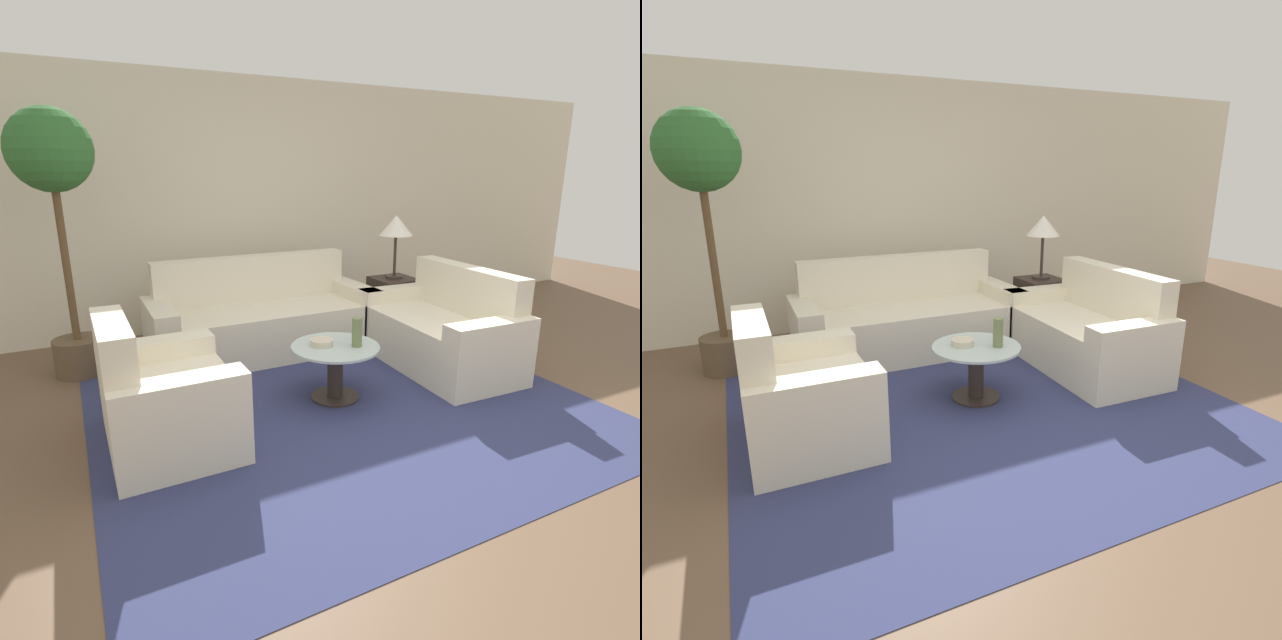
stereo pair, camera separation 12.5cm
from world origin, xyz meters
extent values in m
plane|color=brown|center=(0.00, 0.00, 0.00)|extent=(14.00, 14.00, 0.00)
cube|color=beige|center=(0.00, 3.09, 1.30)|extent=(10.00, 0.06, 2.60)
cube|color=navy|center=(-0.12, 0.81, 0.00)|extent=(3.44, 3.34, 0.01)
cube|color=beige|center=(-0.23, 1.98, 0.22)|extent=(1.88, 0.82, 0.45)
cube|color=beige|center=(-0.23, 2.29, 0.44)|extent=(1.88, 0.18, 0.88)
cube|color=beige|center=(-1.17, 1.98, 0.29)|extent=(0.20, 0.82, 0.57)
cube|color=beige|center=(0.71, 1.98, 0.29)|extent=(0.20, 0.82, 0.57)
cube|color=beige|center=(-1.34, 0.70, 0.22)|extent=(0.75, 0.74, 0.45)
cube|color=beige|center=(-1.63, 0.70, 0.42)|extent=(0.18, 0.74, 0.84)
cube|color=beige|center=(-1.34, 0.33, 0.29)|extent=(0.75, 0.20, 0.57)
cube|color=beige|center=(-1.34, 1.07, 0.29)|extent=(0.75, 0.20, 0.57)
cube|color=beige|center=(1.00, 1.01, 0.22)|extent=(0.82, 1.30, 0.45)
cube|color=beige|center=(1.30, 1.00, 0.43)|extent=(0.22, 1.28, 0.86)
cube|color=beige|center=(1.02, 1.65, 0.29)|extent=(0.78, 0.22, 0.57)
cube|color=beige|center=(0.98, 0.37, 0.29)|extent=(0.78, 0.22, 0.57)
cylinder|color=#332823|center=(-0.12, 0.81, 0.01)|extent=(0.36, 0.36, 0.02)
cylinder|color=#332823|center=(-0.12, 0.81, 0.20)|extent=(0.12, 0.12, 0.40)
cylinder|color=#B2C6C6|center=(-0.12, 0.81, 0.41)|extent=(0.66, 0.66, 0.02)
cube|color=#332823|center=(1.19, 1.96, 0.30)|extent=(0.42, 0.42, 0.59)
cylinder|color=#332823|center=(1.19, 1.96, 0.60)|extent=(0.18, 0.18, 0.02)
cylinder|color=#332823|center=(1.19, 1.96, 0.82)|extent=(0.03, 0.03, 0.41)
cone|color=white|center=(1.19, 1.96, 1.13)|extent=(0.34, 0.34, 0.20)
cylinder|color=brown|center=(-1.81, 2.20, 0.15)|extent=(0.40, 0.40, 0.31)
cylinder|color=brown|center=(-1.81, 2.20, 0.97)|extent=(0.06, 0.06, 1.32)
sphere|color=#2D662D|center=(-1.81, 2.20, 1.80)|extent=(0.63, 0.63, 0.63)
cylinder|color=#6B7A4C|center=(0.02, 0.73, 0.53)|extent=(0.08, 0.08, 0.22)
cylinder|color=beige|center=(-0.21, 0.86, 0.44)|extent=(0.17, 0.17, 0.05)
camera|label=1|loc=(-1.78, -2.23, 1.65)|focal=28.00mm
camera|label=2|loc=(-1.67, -2.28, 1.65)|focal=28.00mm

